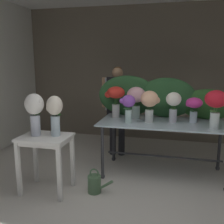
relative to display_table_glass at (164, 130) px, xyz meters
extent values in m
plane|color=beige|center=(-0.30, 0.08, -0.73)|extent=(8.12, 8.12, 0.00)
cube|color=#706656|center=(-0.30, 1.93, 0.75)|extent=(5.98, 0.12, 2.95)
cube|color=#A9C0CE|center=(0.00, 0.00, 0.11)|extent=(1.96, 0.94, 0.02)
cylinder|color=#38383D|center=(-0.88, -0.37, -0.31)|extent=(0.05, 0.05, 0.83)
sphere|color=#38383D|center=(-0.88, -0.37, -0.70)|extent=(0.07, 0.07, 0.07)
cylinder|color=#38383D|center=(-0.88, 0.37, -0.31)|extent=(0.05, 0.05, 0.83)
sphere|color=#38383D|center=(-0.88, 0.37, -0.70)|extent=(0.07, 0.07, 0.07)
cylinder|color=#38383D|center=(0.88, 0.37, -0.31)|extent=(0.05, 0.05, 0.83)
sphere|color=#38383D|center=(0.88, 0.37, -0.70)|extent=(0.07, 0.07, 0.07)
cylinder|color=#38383D|center=(0.00, 0.00, -0.44)|extent=(1.76, 0.03, 0.03)
cube|color=white|center=(-1.52, -0.92, 0.04)|extent=(0.66, 0.51, 0.03)
cube|color=white|center=(-1.52, -0.92, 0.00)|extent=(0.60, 0.45, 0.06)
cube|color=white|center=(-1.81, -1.13, -0.35)|extent=(0.05, 0.05, 0.75)
cube|color=white|center=(-1.23, -1.13, -0.35)|extent=(0.05, 0.05, 0.75)
cube|color=white|center=(-1.81, -0.70, -0.35)|extent=(0.05, 0.05, 0.75)
cube|color=white|center=(-1.23, -0.70, -0.35)|extent=(0.05, 0.05, 0.75)
cylinder|color=#232328|center=(-0.97, 0.69, -0.29)|extent=(0.12, 0.12, 0.87)
cylinder|color=#232328|center=(-0.80, 0.69, -0.29)|extent=(0.12, 0.12, 0.87)
cube|color=#B2BCC6|center=(-0.89, 0.69, 0.44)|extent=(0.40, 0.22, 0.59)
cube|color=black|center=(-0.89, 0.58, 0.40)|extent=(0.34, 0.02, 0.71)
cylinder|color=tan|center=(-1.13, 0.69, 0.46)|extent=(0.09, 0.09, 0.55)
cylinder|color=tan|center=(-0.64, 0.69, 0.46)|extent=(0.09, 0.09, 0.55)
sphere|color=tan|center=(-0.89, 0.69, 0.83)|extent=(0.20, 0.20, 0.20)
ellipsoid|color=brown|center=(-0.89, 0.71, 0.89)|extent=(0.15, 0.15, 0.09)
ellipsoid|color=#28562D|center=(-0.64, 0.35, 0.46)|extent=(0.99, 0.22, 0.68)
ellipsoid|color=#28562D|center=(0.01, 0.35, 0.45)|extent=(0.95, 0.25, 0.65)
ellipsoid|color=#2D6028|center=(0.66, 0.35, 0.37)|extent=(0.93, 0.23, 0.48)
cylinder|color=silver|center=(-0.23, -0.09, 0.22)|extent=(0.13, 0.13, 0.19)
cylinder|color=#9EBCB2|center=(-0.23, -0.09, 0.17)|extent=(0.12, 0.12, 0.08)
cylinder|color=#28562D|center=(-0.21, -0.09, 0.27)|extent=(0.01, 0.01, 0.28)
cylinder|color=#28562D|center=(-0.23, -0.06, 0.27)|extent=(0.01, 0.01, 0.28)
cylinder|color=#28562D|center=(-0.25, -0.09, 0.27)|extent=(0.01, 0.01, 0.28)
cylinder|color=#28562D|center=(-0.23, -0.11, 0.27)|extent=(0.01, 0.01, 0.28)
ellipsoid|color=#F4B78E|center=(-0.23, -0.09, 0.49)|extent=(0.26, 0.26, 0.24)
sphere|color=#F4B78E|center=(-0.12, -0.06, 0.46)|extent=(0.10, 0.10, 0.10)
cylinder|color=silver|center=(0.68, -0.25, 0.24)|extent=(0.13, 0.13, 0.23)
cylinder|color=#9EBCB2|center=(0.68, -0.25, 0.17)|extent=(0.12, 0.12, 0.09)
cylinder|color=#477F3D|center=(0.70, -0.25, 0.30)|extent=(0.01, 0.01, 0.33)
cylinder|color=#477F3D|center=(0.67, -0.23, 0.30)|extent=(0.01, 0.01, 0.33)
cylinder|color=#477F3D|center=(0.67, -0.27, 0.30)|extent=(0.01, 0.01, 0.33)
ellipsoid|color=red|center=(0.68, -0.25, 0.54)|extent=(0.30, 0.30, 0.24)
sphere|color=red|center=(0.59, -0.22, 0.53)|extent=(0.10, 0.10, 0.10)
ellipsoid|color=#477F3D|center=(0.65, -0.25, 0.37)|extent=(0.10, 0.10, 0.03)
cylinder|color=silver|center=(-0.46, 0.15, 0.23)|extent=(0.13, 0.13, 0.20)
cylinder|color=#9EBCB2|center=(-0.46, 0.15, 0.17)|extent=(0.12, 0.12, 0.09)
cylinder|color=#2D6028|center=(-0.43, 0.15, 0.28)|extent=(0.01, 0.01, 0.30)
cylinder|color=#2D6028|center=(-0.46, 0.18, 0.28)|extent=(0.01, 0.01, 0.30)
cylinder|color=#2D6028|center=(-0.48, 0.15, 0.28)|extent=(0.01, 0.01, 0.30)
cylinder|color=#2D6028|center=(-0.46, 0.13, 0.28)|extent=(0.01, 0.01, 0.30)
ellipsoid|color=#EFB2BC|center=(-0.46, 0.15, 0.51)|extent=(0.30, 0.30, 0.25)
sphere|color=#EFB2BC|center=(-0.36, 0.17, 0.51)|extent=(0.11, 0.11, 0.11)
ellipsoid|color=#387033|center=(-0.46, 0.11, 0.35)|extent=(0.07, 0.11, 0.03)
cylinder|color=silver|center=(-0.53, -0.18, 0.22)|extent=(0.10, 0.10, 0.20)
cylinder|color=#9EBCB2|center=(-0.53, -0.18, 0.17)|extent=(0.09, 0.09, 0.08)
cylinder|color=#2D6028|center=(-0.50, -0.19, 0.27)|extent=(0.01, 0.01, 0.27)
cylinder|color=#2D6028|center=(-0.54, -0.16, 0.27)|extent=(0.01, 0.01, 0.27)
cylinder|color=#2D6028|center=(-0.54, -0.21, 0.27)|extent=(0.01, 0.01, 0.27)
ellipsoid|color=purple|center=(-0.53, -0.18, 0.46)|extent=(0.20, 0.20, 0.18)
sphere|color=purple|center=(-0.61, -0.21, 0.46)|extent=(0.08, 0.08, 0.08)
ellipsoid|color=#28562D|center=(-0.55, -0.22, 0.34)|extent=(0.11, 0.06, 0.03)
cylinder|color=silver|center=(0.12, 0.01, 0.23)|extent=(0.12, 0.12, 0.20)
cylinder|color=#9EBCB2|center=(0.12, 0.01, 0.17)|extent=(0.11, 0.11, 0.08)
cylinder|color=#387033|center=(0.15, 0.00, 0.28)|extent=(0.01, 0.01, 0.28)
cylinder|color=#387033|center=(0.12, 0.03, 0.28)|extent=(0.01, 0.01, 0.28)
cylinder|color=#387033|center=(0.10, 0.00, 0.28)|extent=(0.01, 0.01, 0.28)
cylinder|color=#387033|center=(0.13, -0.02, 0.28)|extent=(0.01, 0.01, 0.28)
ellipsoid|color=white|center=(0.12, 0.01, 0.48)|extent=(0.23, 0.23, 0.21)
ellipsoid|color=#2D6028|center=(0.14, -0.01, 0.35)|extent=(0.07, 0.11, 0.03)
cylinder|color=silver|center=(0.43, 0.06, 0.21)|extent=(0.11, 0.11, 0.17)
cylinder|color=#9EBCB2|center=(0.43, 0.06, 0.16)|extent=(0.10, 0.10, 0.07)
cylinder|color=#28562D|center=(0.44, 0.06, 0.26)|extent=(0.01, 0.01, 0.25)
cylinder|color=#28562D|center=(0.42, 0.07, 0.26)|extent=(0.01, 0.01, 0.25)
cylinder|color=#28562D|center=(0.41, 0.05, 0.26)|extent=(0.01, 0.01, 0.25)
cylinder|color=#28562D|center=(0.42, 0.04, 0.26)|extent=(0.01, 0.01, 0.25)
ellipsoid|color=#D1338E|center=(0.43, 0.06, 0.43)|extent=(0.24, 0.24, 0.16)
sphere|color=#D1338E|center=(0.34, 0.06, 0.41)|extent=(0.09, 0.09, 0.09)
ellipsoid|color=#28562D|center=(0.40, 0.03, 0.31)|extent=(0.07, 0.11, 0.03)
cylinder|color=silver|center=(-0.79, 0.13, 0.23)|extent=(0.12, 0.12, 0.22)
cylinder|color=#9EBCB2|center=(-0.79, 0.13, 0.17)|extent=(0.11, 0.11, 0.09)
cylinder|color=#2D6028|center=(-0.77, 0.14, 0.31)|extent=(0.01, 0.01, 0.35)
cylinder|color=#2D6028|center=(-0.78, 0.16, 0.31)|extent=(0.01, 0.01, 0.35)
cylinder|color=#2D6028|center=(-0.81, 0.13, 0.31)|extent=(0.01, 0.01, 0.35)
cylinder|color=#2D6028|center=(-0.79, 0.10, 0.31)|extent=(0.01, 0.01, 0.35)
ellipsoid|color=red|center=(-0.79, 0.13, 0.54)|extent=(0.29, 0.29, 0.19)
sphere|color=red|center=(-0.92, 0.11, 0.50)|extent=(0.11, 0.11, 0.11)
cylinder|color=silver|center=(-1.65, -0.92, 0.20)|extent=(0.13, 0.13, 0.28)
cylinder|color=#9EBCB2|center=(-1.65, -0.92, 0.12)|extent=(0.12, 0.12, 0.12)
cylinder|color=#2D6028|center=(-1.63, -0.92, 0.23)|extent=(0.01, 0.01, 0.33)
cylinder|color=#2D6028|center=(-1.66, -0.89, 0.23)|extent=(0.01, 0.01, 0.33)
cylinder|color=#2D6028|center=(-1.66, -0.93, 0.23)|extent=(0.01, 0.01, 0.33)
ellipsoid|color=white|center=(-1.65, -0.92, 0.48)|extent=(0.25, 0.25, 0.28)
sphere|color=white|center=(-1.72, -0.94, 0.46)|extent=(0.08, 0.08, 0.08)
sphere|color=white|center=(-1.56, -0.94, 0.53)|extent=(0.07, 0.07, 0.07)
ellipsoid|color=#2D6028|center=(-1.63, -0.89, 0.35)|extent=(0.10, 0.05, 0.03)
cylinder|color=silver|center=(-1.39, -0.87, 0.19)|extent=(0.12, 0.12, 0.27)
cylinder|color=#9EBCB2|center=(-1.39, -0.87, 0.12)|extent=(0.11, 0.11, 0.11)
cylinder|color=#28562D|center=(-1.37, -0.87, 0.23)|extent=(0.01, 0.01, 0.32)
cylinder|color=#28562D|center=(-1.40, -0.85, 0.23)|extent=(0.01, 0.01, 0.32)
cylinder|color=#28562D|center=(-1.40, -0.89, 0.23)|extent=(0.01, 0.01, 0.32)
ellipsoid|color=silver|center=(-1.39, -0.87, 0.47)|extent=(0.21, 0.21, 0.26)
sphere|color=silver|center=(-1.46, -0.86, 0.42)|extent=(0.09, 0.09, 0.09)
ellipsoid|color=#387033|center=(-1.35, -0.84, 0.35)|extent=(0.11, 0.08, 0.03)
cylinder|color=#4C704C|center=(-0.87, -0.82, -0.61)|extent=(0.18, 0.18, 0.24)
cylinder|color=#4C704C|center=(-0.70, -0.82, -0.59)|extent=(0.18, 0.04, 0.14)
torus|color=#4C704C|center=(-0.87, -0.82, -0.45)|extent=(0.13, 0.02, 0.13)
camera|label=1|loc=(0.13, -3.91, 1.04)|focal=41.35mm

